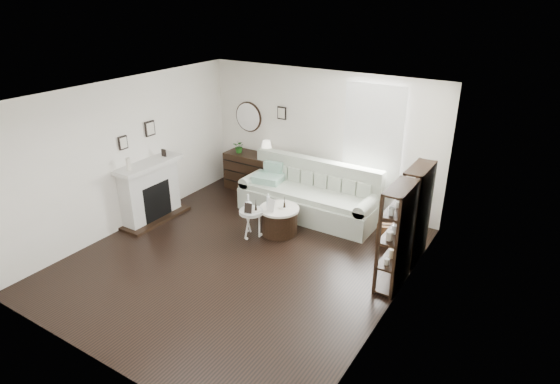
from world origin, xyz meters
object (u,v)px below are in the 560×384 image
Objects in this scene: dresser at (253,172)px; drum_table at (279,220)px; pedestal_table at (251,212)px; sofa at (310,198)px.

drum_table is (1.53, -1.36, -0.16)m from dresser.
drum_table is at bearing 46.79° from pedestal_table.
sofa is at bearing -13.40° from dresser.
sofa is 0.99m from drum_table.
sofa reaches higher than dresser.
dresser is 2.10m from pedestal_table.
drum_table is 0.55m from pedestal_table.
sofa is 1.67m from dresser.
pedestal_table is at bearing -108.16° from sofa.
pedestal_table is at bearing -133.21° from drum_table.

